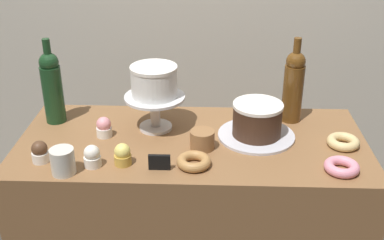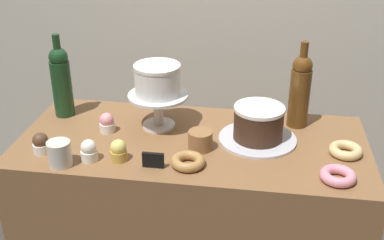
{
  "view_description": "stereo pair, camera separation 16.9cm",
  "coord_description": "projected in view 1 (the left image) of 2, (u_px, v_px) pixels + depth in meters",
  "views": [
    {
      "loc": [
        0.06,
        -1.51,
        1.74
      ],
      "look_at": [
        0.0,
        0.0,
        0.99
      ],
      "focal_mm": 45.41,
      "sensor_mm": 36.0,
      "label": 1
    },
    {
      "loc": [
        0.23,
        -1.5,
        1.74
      ],
      "look_at": [
        0.0,
        0.0,
        0.99
      ],
      "focal_mm": 45.41,
      "sensor_mm": 36.0,
      "label": 2
    }
  ],
  "objects": [
    {
      "name": "donut_glazed",
      "position": [
        343.0,
        142.0,
        1.68
      ],
      "size": [
        0.11,
        0.11,
        0.03
      ],
      "color": "#E0C17F",
      "rests_on": "display_counter"
    },
    {
      "name": "cupcake_vanilla",
      "position": [
        92.0,
        156.0,
        1.56
      ],
      "size": [
        0.06,
        0.06,
        0.07
      ],
      "color": "white",
      "rests_on": "display_counter"
    },
    {
      "name": "cookie_stack",
      "position": [
        202.0,
        140.0,
        1.66
      ],
      "size": [
        0.08,
        0.08,
        0.07
      ],
      "color": "olive",
      "rests_on": "display_counter"
    },
    {
      "name": "donut_pink",
      "position": [
        342.0,
        167.0,
        1.54
      ],
      "size": [
        0.11,
        0.11,
        0.03
      ],
      "color": "pink",
      "rests_on": "display_counter"
    },
    {
      "name": "price_sign_chalkboard",
      "position": [
        159.0,
        162.0,
        1.54
      ],
      "size": [
        0.07,
        0.01,
        0.05
      ],
      "color": "black",
      "rests_on": "display_counter"
    },
    {
      "name": "wine_bottle_green",
      "position": [
        52.0,
        86.0,
        1.8
      ],
      "size": [
        0.08,
        0.08,
        0.33
      ],
      "color": "#193D1E",
      "rests_on": "display_counter"
    },
    {
      "name": "chocolate_round_cake",
      "position": [
        257.0,
        119.0,
        1.72
      ],
      "size": [
        0.18,
        0.18,
        0.12
      ],
      "color": "#3D2619",
      "rests_on": "silver_serving_platter"
    },
    {
      "name": "cupcake_lemon",
      "position": [
        123.0,
        155.0,
        1.57
      ],
      "size": [
        0.06,
        0.06,
        0.07
      ],
      "color": "gold",
      "rests_on": "display_counter"
    },
    {
      "name": "cake_stand_pedestal",
      "position": [
        155.0,
        106.0,
        1.77
      ],
      "size": [
        0.22,
        0.22,
        0.13
      ],
      "color": "silver",
      "rests_on": "display_counter"
    },
    {
      "name": "cupcake_chocolate",
      "position": [
        40.0,
        152.0,
        1.58
      ],
      "size": [
        0.06,
        0.06,
        0.07
      ],
      "color": "white",
      "rests_on": "display_counter"
    },
    {
      "name": "coffee_cup_ceramic",
      "position": [
        63.0,
        161.0,
        1.52
      ],
      "size": [
        0.08,
        0.08,
        0.08
      ],
      "color": "silver",
      "rests_on": "display_counter"
    },
    {
      "name": "white_layer_cake",
      "position": [
        154.0,
        81.0,
        1.72
      ],
      "size": [
        0.17,
        0.17,
        0.11
      ],
      "color": "white",
      "rests_on": "cake_stand_pedestal"
    },
    {
      "name": "donut_maple",
      "position": [
        194.0,
        161.0,
        1.57
      ],
      "size": [
        0.11,
        0.11,
        0.03
      ],
      "color": "#B27F47",
      "rests_on": "display_counter"
    },
    {
      "name": "display_counter",
      "position": [
        192.0,
        240.0,
        1.93
      ],
      "size": [
        1.24,
        0.56,
        0.91
      ],
      "color": "brown",
      "rests_on": "ground_plane"
    },
    {
      "name": "silver_serving_platter",
      "position": [
        256.0,
        135.0,
        1.75
      ],
      "size": [
        0.28,
        0.28,
        0.01
      ],
      "color": "silver",
      "rests_on": "display_counter"
    },
    {
      "name": "cupcake_strawberry",
      "position": [
        104.0,
        127.0,
        1.74
      ],
      "size": [
        0.06,
        0.06,
        0.07
      ],
      "color": "white",
      "rests_on": "display_counter"
    },
    {
      "name": "wine_bottle_amber",
      "position": [
        293.0,
        85.0,
        1.81
      ],
      "size": [
        0.08,
        0.08,
        0.33
      ],
      "color": "#5B3814",
      "rests_on": "display_counter"
    }
  ]
}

